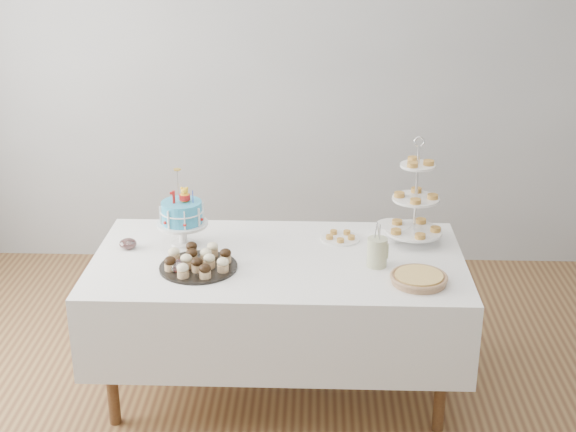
{
  "coord_description": "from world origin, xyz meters",
  "views": [
    {
      "loc": [
        0.19,
        -3.46,
        2.49
      ],
      "look_at": [
        0.05,
        0.3,
        1.0
      ],
      "focal_mm": 50.0,
      "sensor_mm": 36.0,
      "label": 1
    }
  ],
  "objects_px": {
    "jam_bowl_b": "(128,244)",
    "cupcake_tray": "(198,260)",
    "table": "(278,297)",
    "pie": "(419,278)",
    "utensil_pitcher": "(377,251)",
    "birthday_cake": "(183,225)",
    "jam_bowl_a": "(179,266)",
    "tiered_stand": "(416,199)",
    "pastry_plate": "(340,237)",
    "plate_stack": "(393,231)"
  },
  "relations": [
    {
      "from": "pie",
      "to": "tiered_stand",
      "type": "distance_m",
      "value": 0.54
    },
    {
      "from": "pie",
      "to": "pastry_plate",
      "type": "height_order",
      "value": "pie"
    },
    {
      "from": "jam_bowl_a",
      "to": "utensil_pitcher",
      "type": "xyz_separation_m",
      "value": [
        0.99,
        0.1,
        0.05
      ]
    },
    {
      "from": "cupcake_tray",
      "to": "pie",
      "type": "height_order",
      "value": "cupcake_tray"
    },
    {
      "from": "table",
      "to": "utensil_pitcher",
      "type": "bearing_deg",
      "value": -8.87
    },
    {
      "from": "table",
      "to": "jam_bowl_a",
      "type": "distance_m",
      "value": 0.58
    },
    {
      "from": "pastry_plate",
      "to": "jam_bowl_a",
      "type": "height_order",
      "value": "jam_bowl_a"
    },
    {
      "from": "table",
      "to": "jam_bowl_a",
      "type": "bearing_deg",
      "value": -159.7
    },
    {
      "from": "jam_bowl_b",
      "to": "jam_bowl_a",
      "type": "bearing_deg",
      "value": -40.88
    },
    {
      "from": "pie",
      "to": "jam_bowl_a",
      "type": "xyz_separation_m",
      "value": [
        -1.18,
        0.09,
        0.0
      ]
    },
    {
      "from": "tiered_stand",
      "to": "utensil_pitcher",
      "type": "relative_size",
      "value": 2.58
    },
    {
      "from": "birthday_cake",
      "to": "pastry_plate",
      "type": "distance_m",
      "value": 0.85
    },
    {
      "from": "cupcake_tray",
      "to": "plate_stack",
      "type": "xyz_separation_m",
      "value": [
        1.01,
        0.44,
        -0.01
      ]
    },
    {
      "from": "cupcake_tray",
      "to": "jam_bowl_b",
      "type": "distance_m",
      "value": 0.47
    },
    {
      "from": "cupcake_tray",
      "to": "plate_stack",
      "type": "distance_m",
      "value": 1.1
    },
    {
      "from": "jam_bowl_b",
      "to": "cupcake_tray",
      "type": "bearing_deg",
      "value": -29.82
    },
    {
      "from": "table",
      "to": "cupcake_tray",
      "type": "height_order",
      "value": "cupcake_tray"
    },
    {
      "from": "pastry_plate",
      "to": "utensil_pitcher",
      "type": "xyz_separation_m",
      "value": [
        0.17,
        -0.33,
        0.07
      ]
    },
    {
      "from": "cupcake_tray",
      "to": "tiered_stand",
      "type": "bearing_deg",
      "value": 18.34
    },
    {
      "from": "table",
      "to": "plate_stack",
      "type": "bearing_deg",
      "value": 26.0
    },
    {
      "from": "plate_stack",
      "to": "jam_bowl_b",
      "type": "bearing_deg",
      "value": -171.7
    },
    {
      "from": "table",
      "to": "pastry_plate",
      "type": "bearing_deg",
      "value": 37.83
    },
    {
      "from": "table",
      "to": "utensil_pitcher",
      "type": "relative_size",
      "value": 8.38
    },
    {
      "from": "utensil_pitcher",
      "to": "cupcake_tray",
      "type": "bearing_deg",
      "value": -161.61
    },
    {
      "from": "tiered_stand",
      "to": "utensil_pitcher",
      "type": "height_order",
      "value": "tiered_stand"
    },
    {
      "from": "pie",
      "to": "pastry_plate",
      "type": "xyz_separation_m",
      "value": [
        -0.36,
        0.52,
        -0.01
      ]
    },
    {
      "from": "plate_stack",
      "to": "birthday_cake",
      "type": "bearing_deg",
      "value": -172.55
    },
    {
      "from": "pie",
      "to": "jam_bowl_b",
      "type": "xyz_separation_m",
      "value": [
        -1.49,
        0.36,
        0.0
      ]
    },
    {
      "from": "plate_stack",
      "to": "jam_bowl_a",
      "type": "relative_size",
      "value": 1.82
    },
    {
      "from": "table",
      "to": "utensil_pitcher",
      "type": "height_order",
      "value": "utensil_pitcher"
    },
    {
      "from": "table",
      "to": "pie",
      "type": "height_order",
      "value": "pie"
    },
    {
      "from": "birthday_cake",
      "to": "pastry_plate",
      "type": "relative_size",
      "value": 1.96
    },
    {
      "from": "table",
      "to": "pastry_plate",
      "type": "relative_size",
      "value": 9.0
    },
    {
      "from": "jam_bowl_b",
      "to": "utensil_pitcher",
      "type": "relative_size",
      "value": 0.4
    },
    {
      "from": "jam_bowl_a",
      "to": "jam_bowl_b",
      "type": "distance_m",
      "value": 0.42
    },
    {
      "from": "birthday_cake",
      "to": "cupcake_tray",
      "type": "height_order",
      "value": "birthday_cake"
    },
    {
      "from": "tiered_stand",
      "to": "jam_bowl_a",
      "type": "relative_size",
      "value": 5.71
    },
    {
      "from": "pie",
      "to": "jam_bowl_b",
      "type": "distance_m",
      "value": 1.54
    },
    {
      "from": "birthday_cake",
      "to": "jam_bowl_a",
      "type": "relative_size",
      "value": 4.04
    },
    {
      "from": "tiered_stand",
      "to": "jam_bowl_a",
      "type": "bearing_deg",
      "value": -161.25
    },
    {
      "from": "table",
      "to": "birthday_cake",
      "type": "relative_size",
      "value": 4.59
    },
    {
      "from": "pie",
      "to": "tiered_stand",
      "type": "relative_size",
      "value": 0.47
    },
    {
      "from": "birthday_cake",
      "to": "pie",
      "type": "relative_size",
      "value": 1.49
    },
    {
      "from": "cupcake_tray",
      "to": "pie",
      "type": "bearing_deg",
      "value": -6.61
    },
    {
      "from": "plate_stack",
      "to": "jam_bowl_b",
      "type": "relative_size",
      "value": 2.05
    },
    {
      "from": "jam_bowl_b",
      "to": "utensil_pitcher",
      "type": "bearing_deg",
      "value": -7.53
    },
    {
      "from": "table",
      "to": "tiered_stand",
      "type": "xyz_separation_m",
      "value": [
        0.72,
        0.23,
        0.47
      ]
    },
    {
      "from": "pastry_plate",
      "to": "cupcake_tray",
      "type": "bearing_deg",
      "value": -151.37
    },
    {
      "from": "cupcake_tray",
      "to": "utensil_pitcher",
      "type": "distance_m",
      "value": 0.9
    },
    {
      "from": "cupcake_tray",
      "to": "jam_bowl_b",
      "type": "bearing_deg",
      "value": 150.18
    }
  ]
}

